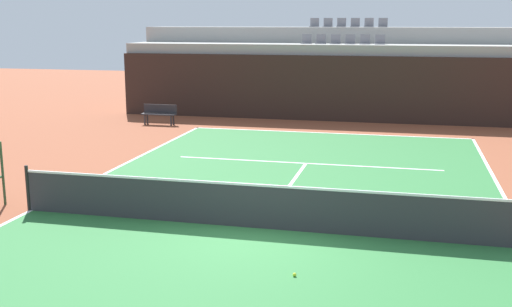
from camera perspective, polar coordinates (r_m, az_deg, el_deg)
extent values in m
plane|color=brown|center=(13.40, 0.24, -6.86)|extent=(80.00, 80.00, 0.00)
cube|color=#2D7238|center=(13.40, 0.24, -6.84)|extent=(11.00, 24.00, 0.01)
cube|color=white|center=(24.85, 6.60, 1.86)|extent=(11.00, 0.10, 0.00)
cube|color=white|center=(15.52, -19.82, -4.90)|extent=(0.10, 24.00, 0.00)
cube|color=white|center=(19.45, 4.58, -0.90)|extent=(8.26, 0.10, 0.00)
cube|color=white|center=(16.39, 2.82, -3.31)|extent=(0.10, 6.40, 0.00)
cube|color=black|center=(27.84, 7.50, 5.88)|extent=(20.17, 0.30, 2.87)
cube|color=#9E9E99|center=(29.16, 7.80, 6.59)|extent=(20.17, 2.40, 3.33)
cube|color=#9E9E99|center=(31.51, 8.28, 7.64)|extent=(20.17, 2.40, 4.07)
cube|color=slate|center=(29.27, 4.60, 9.99)|extent=(0.44, 0.44, 0.04)
cube|color=slate|center=(29.46, 4.67, 10.43)|extent=(0.44, 0.04, 0.40)
cube|color=slate|center=(29.17, 5.91, 9.96)|extent=(0.44, 0.44, 0.04)
cube|color=slate|center=(29.36, 5.97, 10.40)|extent=(0.44, 0.04, 0.40)
cube|color=slate|center=(29.09, 7.23, 9.92)|extent=(0.44, 0.44, 0.04)
cube|color=slate|center=(29.28, 7.29, 10.36)|extent=(0.44, 0.04, 0.40)
cube|color=slate|center=(29.02, 8.56, 9.88)|extent=(0.44, 0.44, 0.04)
cube|color=slate|center=(29.21, 8.61, 10.32)|extent=(0.44, 0.04, 0.40)
cube|color=slate|center=(28.97, 9.90, 9.83)|extent=(0.44, 0.44, 0.04)
cube|color=slate|center=(29.16, 9.94, 10.28)|extent=(0.44, 0.04, 0.40)
cube|color=slate|center=(28.93, 11.23, 9.78)|extent=(0.44, 0.44, 0.04)
cube|color=slate|center=(29.12, 11.27, 10.23)|extent=(0.44, 0.04, 0.40)
cube|color=slate|center=(31.62, 5.32, 11.46)|extent=(0.44, 0.44, 0.04)
cube|color=slate|center=(31.82, 5.38, 11.86)|extent=(0.44, 0.04, 0.40)
cube|color=slate|center=(31.53, 6.54, 11.43)|extent=(0.44, 0.44, 0.04)
cube|color=slate|center=(31.73, 6.60, 11.83)|extent=(0.44, 0.04, 0.40)
cube|color=slate|center=(31.46, 7.77, 11.40)|extent=(0.44, 0.44, 0.04)
cube|color=slate|center=(31.66, 7.82, 11.80)|extent=(0.44, 0.04, 0.40)
cube|color=slate|center=(31.40, 9.01, 11.36)|extent=(0.44, 0.44, 0.04)
cube|color=slate|center=(31.59, 9.05, 11.76)|extent=(0.44, 0.04, 0.40)
cube|color=slate|center=(31.35, 10.25, 11.32)|extent=(0.44, 0.44, 0.04)
cube|color=slate|center=(31.55, 10.29, 11.72)|extent=(0.44, 0.04, 0.40)
cube|color=slate|center=(31.31, 11.49, 11.27)|extent=(0.44, 0.44, 0.04)
cube|color=slate|center=(31.51, 11.52, 11.67)|extent=(0.44, 0.04, 0.40)
cylinder|color=black|center=(15.41, -20.11, -2.98)|extent=(0.08, 0.08, 1.07)
cube|color=#333338|center=(13.26, 0.24, -4.94)|extent=(10.90, 0.02, 0.92)
cube|color=white|center=(13.12, 0.24, -2.91)|extent=(10.90, 0.04, 0.05)
cylinder|color=#334C2D|center=(16.07, -22.11, -1.70)|extent=(0.06, 0.06, 1.55)
cube|color=#232328|center=(27.07, -8.85, 3.56)|extent=(1.50, 0.40, 0.05)
cube|color=#232328|center=(27.20, -8.72, 4.08)|extent=(1.50, 0.04, 0.36)
cube|color=#2D2D33|center=(27.21, -10.11, 3.06)|extent=(0.06, 0.06, 0.42)
cube|color=#2D2D33|center=(26.75, -7.75, 2.98)|extent=(0.06, 0.06, 0.42)
cube|color=#2D2D33|center=(27.46, -9.88, 3.15)|extent=(0.06, 0.06, 0.42)
cube|color=#2D2D33|center=(27.01, -7.54, 3.08)|extent=(0.06, 0.06, 0.42)
sphere|color=#CCE033|center=(10.99, 3.54, -10.97)|extent=(0.07, 0.07, 0.07)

